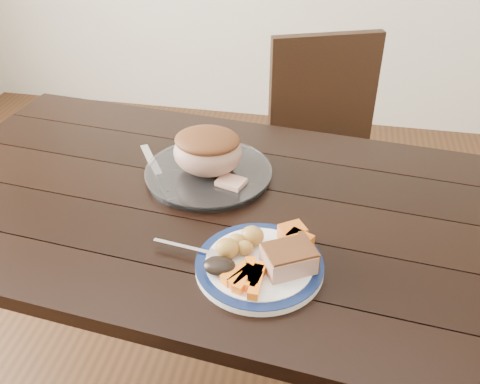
% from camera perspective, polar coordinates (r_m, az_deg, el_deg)
% --- Properties ---
extents(ground, '(4.00, 4.00, 0.00)m').
position_cam_1_polar(ground, '(1.92, -2.36, -19.41)').
color(ground, '#472B16').
rests_on(ground, ground).
extents(dining_table, '(1.69, 1.06, 0.75)m').
position_cam_1_polar(dining_table, '(1.44, -2.98, -3.89)').
color(dining_table, black).
rests_on(dining_table, ground).
extents(chair_far, '(0.55, 0.55, 0.93)m').
position_cam_1_polar(chair_far, '(2.09, 9.37, 4.70)').
color(chair_far, black).
rests_on(chair_far, ground).
extents(dinner_plate, '(0.28, 0.28, 0.02)m').
position_cam_1_polar(dinner_plate, '(1.18, 2.08, -7.89)').
color(dinner_plate, white).
rests_on(dinner_plate, dining_table).
extents(plate_rim, '(0.28, 0.28, 0.02)m').
position_cam_1_polar(plate_rim, '(1.17, 2.09, -7.58)').
color(plate_rim, '#0C1940').
rests_on(plate_rim, dinner_plate).
extents(serving_platter, '(0.34, 0.34, 0.02)m').
position_cam_1_polar(serving_platter, '(1.47, -3.37, 1.92)').
color(serving_platter, white).
rests_on(serving_platter, dining_table).
extents(pork_slice, '(0.13, 0.12, 0.05)m').
position_cam_1_polar(pork_slice, '(1.14, 5.18, -7.14)').
color(pork_slice, tan).
rests_on(pork_slice, dinner_plate).
extents(roasted_potatoes, '(0.10, 0.10, 0.04)m').
position_cam_1_polar(roasted_potatoes, '(1.18, 0.03, -5.41)').
color(roasted_potatoes, gold).
rests_on(roasted_potatoes, dinner_plate).
extents(carrot_batons, '(0.09, 0.11, 0.02)m').
position_cam_1_polar(carrot_batons, '(1.12, 0.92, -9.07)').
color(carrot_batons, orange).
rests_on(carrot_batons, dinner_plate).
extents(pumpkin_wedges, '(0.09, 0.10, 0.04)m').
position_cam_1_polar(pumpkin_wedges, '(1.20, 5.93, -4.92)').
color(pumpkin_wedges, orange).
rests_on(pumpkin_wedges, dinner_plate).
extents(dark_mushroom, '(0.07, 0.05, 0.03)m').
position_cam_1_polar(dark_mushroom, '(1.13, -2.20, -7.89)').
color(dark_mushroom, black).
rests_on(dark_mushroom, dinner_plate).
extents(fork, '(0.18, 0.04, 0.00)m').
position_cam_1_polar(fork, '(1.20, -4.76, -6.20)').
color(fork, silver).
rests_on(fork, dinner_plate).
extents(roast_joint, '(0.19, 0.16, 0.12)m').
position_cam_1_polar(roast_joint, '(1.44, -3.47, 4.23)').
color(roast_joint, tan).
rests_on(roast_joint, serving_platter).
extents(cut_slice, '(0.08, 0.07, 0.02)m').
position_cam_1_polar(cut_slice, '(1.40, -0.96, 0.99)').
color(cut_slice, tan).
rests_on(cut_slice, serving_platter).
extents(carving_knife, '(0.19, 0.28, 0.01)m').
position_cam_1_polar(carving_knife, '(1.46, -8.37, 1.08)').
color(carving_knife, silver).
rests_on(carving_knife, dining_table).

